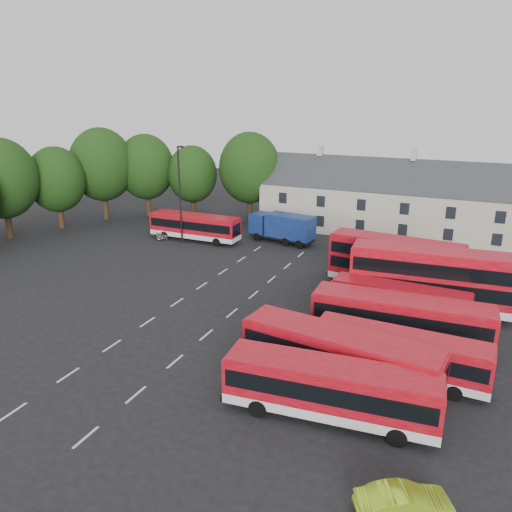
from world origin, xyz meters
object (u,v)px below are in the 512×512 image
object	(u,v)px
bus_dd_south	(431,276)
silver_car	(161,231)
bus_row_a	(330,386)
lamppost	(180,192)
box_truck	(283,227)
lime_car	(404,503)

from	to	relation	value
bus_dd_south	silver_car	world-z (taller)	bus_dd_south
bus_row_a	bus_dd_south	size ratio (longest dim) A/B	0.91
bus_dd_south	lamppost	xyz separation A→B (m)	(-27.38, 7.85, 2.95)
bus_dd_south	lamppost	size ratio (longest dim) A/B	1.13
bus_row_a	lamppost	size ratio (longest dim) A/B	1.03
bus_row_a	bus_dd_south	world-z (taller)	bus_dd_south
silver_car	lamppost	size ratio (longest dim) A/B	0.34
box_truck	bus_dd_south	bearing A→B (deg)	-27.38
bus_dd_south	silver_car	xyz separation A→B (m)	(-31.04, 9.02, -2.19)
bus_row_a	bus_dd_south	distance (m)	16.64
bus_row_a	lime_car	distance (m)	6.84
box_truck	lime_car	size ratio (longest dim) A/B	2.01
bus_dd_south	box_truck	bearing A→B (deg)	139.17
lime_car	box_truck	bearing A→B (deg)	-0.55
bus_row_a	lamppost	distance (m)	34.39
bus_row_a	lime_car	world-z (taller)	bus_row_a
bus_row_a	bus_dd_south	xyz separation A→B (m)	(3.21, 16.30, 0.95)
bus_row_a	lime_car	size ratio (longest dim) A/B	2.88
lime_car	silver_car	bearing A→B (deg)	17.84
bus_row_a	box_truck	xyz separation A→B (m)	(-13.88, 28.94, -0.02)
bus_dd_south	silver_car	size ratio (longest dim) A/B	3.32
box_truck	silver_car	xyz separation A→B (m)	(-13.95, -3.62, -1.22)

